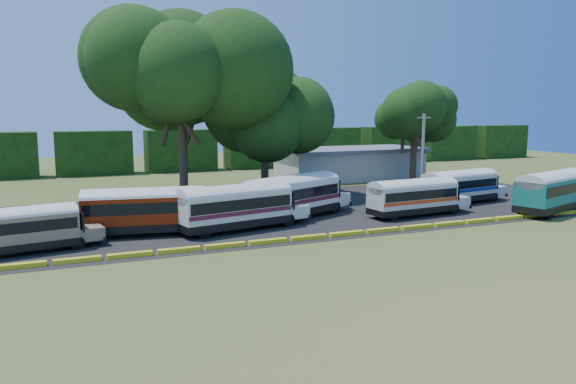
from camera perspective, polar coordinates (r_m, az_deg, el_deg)
name	(u,v)px	position (r m, az deg, el deg)	size (l,w,h in m)	color
ground	(335,241)	(38.67, 4.76, -4.97)	(160.00, 160.00, 0.00)	#3B531B
asphalt_strip	(281,211)	(49.73, -0.68, -1.93)	(64.00, 24.00, 0.02)	black
curb	(328,236)	(39.50, 4.09, -4.45)	(53.70, 0.45, 0.30)	yellow
terminal_building	(350,163)	(72.92, 6.29, 2.92)	(19.00, 9.00, 4.00)	#BBB5AB
treeline_backdrop	(181,150)	(83.34, -10.84, 4.17)	(130.00, 4.00, 6.00)	black
bus_beige	(18,227)	(38.59, -25.75, -3.24)	(9.23, 3.77, 2.95)	black
bus_red	(148,208)	(41.22, -14.05, -1.57)	(10.69, 4.14, 3.42)	black
bus_cream_west	(237,205)	(41.61, -5.21, -1.27)	(10.82, 4.69, 3.46)	black
bus_cream_east	(294,194)	(45.94, 0.62, -0.20)	(11.16, 7.09, 3.63)	black
bus_white_red	(415,195)	(48.30, 12.74, -0.31)	(9.76, 3.13, 3.16)	black
bus_white_blue	(461,185)	(55.85, 17.15, 0.71)	(10.03, 3.95, 3.21)	black
bus_teal	(555,189)	(53.89, 25.48, 0.29)	(11.39, 5.98, 3.65)	black
tree_west	(181,69)	(53.28, -10.84, 12.20)	(14.36, 14.36, 17.89)	#3C2B1E
tree_center	(264,109)	(57.31, -2.42, 8.41)	(10.78, 10.78, 12.93)	#3C2B1E
tree_east	(415,114)	(69.49, 12.75, 7.76)	(7.85, 7.85, 11.36)	#3C2B1E
utility_pole	(423,154)	(59.82, 13.53, 3.80)	(1.60, 0.30, 8.51)	gray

